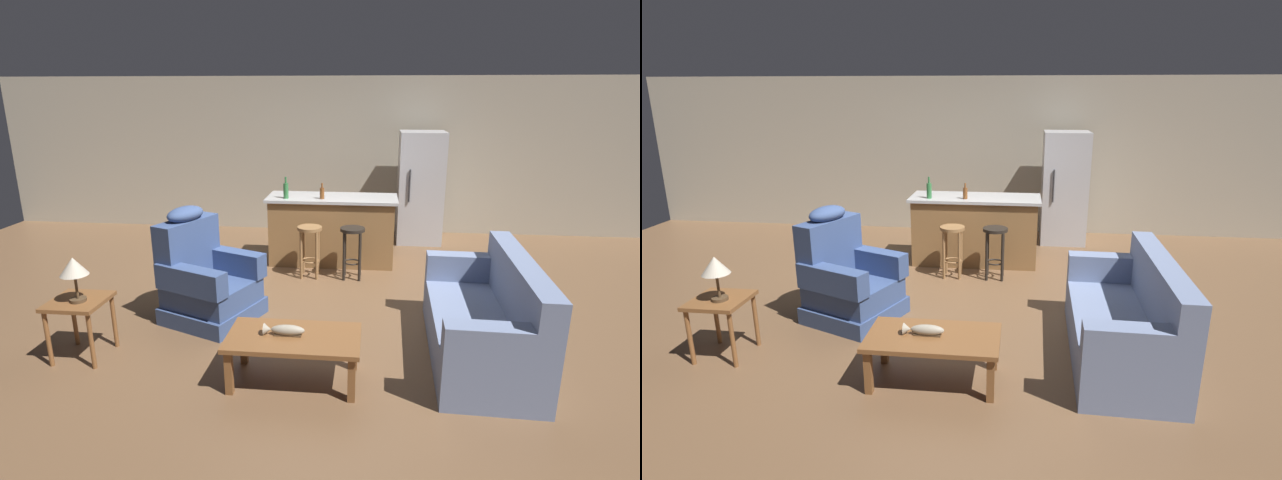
{
  "view_description": "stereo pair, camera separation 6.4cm",
  "coord_description": "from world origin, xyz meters",
  "views": [
    {
      "loc": [
        0.54,
        -5.42,
        2.34
      ],
      "look_at": [
        -0.02,
        -0.1,
        0.75
      ],
      "focal_mm": 28.0,
      "sensor_mm": 36.0,
      "label": 1
    },
    {
      "loc": [
        0.6,
        -5.42,
        2.34
      ],
      "look_at": [
        -0.02,
        -0.1,
        0.75
      ],
      "focal_mm": 28.0,
      "sensor_mm": 36.0,
      "label": 2
    }
  ],
  "objects": [
    {
      "name": "bar_stool_right",
      "position": [
        0.31,
        0.72,
        0.47
      ],
      "size": [
        0.32,
        0.32,
        0.68
      ],
      "color": "black",
      "rests_on": "ground_plane"
    },
    {
      "name": "table_lamp",
      "position": [
        -2.02,
        -1.59,
        0.87
      ],
      "size": [
        0.24,
        0.24,
        0.41
      ],
      "color": "#4C3823",
      "rests_on": "end_table"
    },
    {
      "name": "couch",
      "position": [
        1.61,
        -1.15,
        0.34
      ],
      "size": [
        0.89,
        1.92,
        0.94
      ],
      "rotation": [
        0.0,
        0.0,
        3.11
      ],
      "color": "#707FA3",
      "rests_on": "ground_plane"
    },
    {
      "name": "end_table",
      "position": [
        -2.05,
        -1.55,
        0.46
      ],
      "size": [
        0.48,
        0.48,
        0.56
      ],
      "color": "brown",
      "rests_on": "ground_plane"
    },
    {
      "name": "coffee_table",
      "position": [
        -0.06,
        -1.76,
        0.36
      ],
      "size": [
        1.1,
        0.6,
        0.42
      ],
      "color": "brown",
      "rests_on": "ground_plane"
    },
    {
      "name": "bottle_short_amber",
      "position": [
        -0.62,
        1.17,
        1.06
      ],
      "size": [
        0.07,
        0.07,
        0.29
      ],
      "color": "#2D6B38",
      "rests_on": "kitchen_island"
    },
    {
      "name": "ground_plane",
      "position": [
        0.0,
        0.0,
        0.0
      ],
      "size": [
        12.0,
        12.0,
        0.0
      ],
      "color": "brown"
    },
    {
      "name": "fish_figurine",
      "position": [
        -0.14,
        -1.76,
        0.46
      ],
      "size": [
        0.34,
        0.1,
        0.1
      ],
      "color": "#4C3823",
      "rests_on": "coffee_table"
    },
    {
      "name": "kitchen_island",
      "position": [
        0.0,
        1.35,
        0.48
      ],
      "size": [
        1.8,
        0.7,
        0.95
      ],
      "color": "olive",
      "rests_on": "ground_plane"
    },
    {
      "name": "bar_stool_left",
      "position": [
        -0.24,
        0.72,
        0.47
      ],
      "size": [
        0.32,
        0.32,
        0.68
      ],
      "color": "olive",
      "rests_on": "ground_plane"
    },
    {
      "name": "back_wall",
      "position": [
        0.0,
        3.12,
        1.3
      ],
      "size": [
        12.0,
        0.05,
        2.6
      ],
      "color": "#A89E89",
      "rests_on": "ground_plane"
    },
    {
      "name": "bottle_tall_green",
      "position": [
        -0.13,
        1.19,
        1.03
      ],
      "size": [
        0.06,
        0.06,
        0.22
      ],
      "color": "brown",
      "rests_on": "kitchen_island"
    },
    {
      "name": "recliner_near_lamp",
      "position": [
        -1.18,
        -0.62,
        0.42
      ],
      "size": [
        1.1,
        1.1,
        1.2
      ],
      "rotation": [
        0.0,
        0.0,
        -0.39
      ],
      "color": "#384C7A",
      "rests_on": "ground_plane"
    },
    {
      "name": "refrigerator",
      "position": [
        1.31,
        2.55,
        0.88
      ],
      "size": [
        0.7,
        0.69,
        1.76
      ],
      "color": "#B7B7BC",
      "rests_on": "ground_plane"
    }
  ]
}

